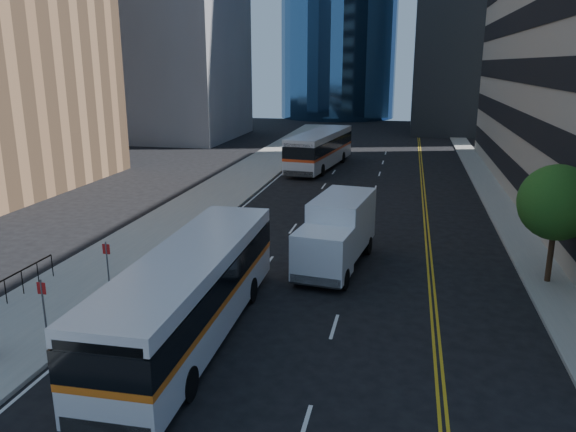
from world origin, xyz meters
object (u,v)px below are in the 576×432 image
object	(u,v)px
box_truck	(337,232)
bus_front	(192,291)
bus_rear	(320,148)
street_tree	(557,203)

from	to	relation	value
box_truck	bus_front	bearing A→B (deg)	-108.58
bus_rear	box_truck	world-z (taller)	bus_rear
bus_front	bus_rear	xyz separation A→B (m)	(-0.81, 33.64, 0.07)
bus_rear	box_truck	bearing A→B (deg)	-71.87
bus_front	bus_rear	world-z (taller)	bus_rear
bus_rear	bus_front	bearing A→B (deg)	-81.14
street_tree	bus_rear	bearing A→B (deg)	118.51
bus_front	box_truck	world-z (taller)	box_truck
street_tree	bus_rear	distance (m)	29.46
street_tree	box_truck	size ratio (longest dim) A/B	0.73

